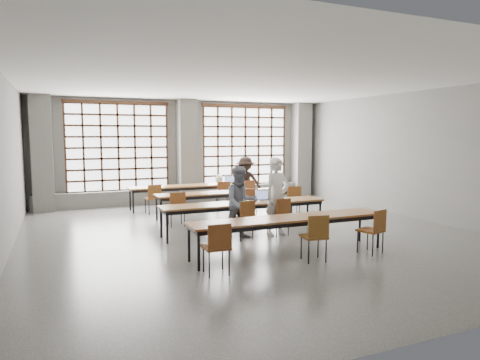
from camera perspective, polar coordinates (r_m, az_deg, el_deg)
name	(u,v)px	position (r m, az deg, el deg)	size (l,w,h in m)	color
floor	(251,234)	(10.05, 1.42, -7.24)	(11.00, 11.00, 0.00)	#50504D
ceiling	(251,82)	(9.85, 1.47, 12.99)	(11.00, 11.00, 0.00)	silver
wall_back	(185,151)	(14.97, -7.35, 3.84)	(10.00, 10.00, 0.00)	slate
wall_front	(456,185)	(5.32, 26.85, -0.59)	(10.00, 10.00, 0.00)	slate
wall_left	(3,165)	(8.96, -29.07, 1.72)	(11.00, 11.00, 0.00)	slate
wall_right	(416,155)	(12.71, 22.44, 3.06)	(11.00, 11.00, 0.00)	slate
column_left	(42,154)	(14.13, -24.90, 3.21)	(0.60, 0.55, 3.50)	#5C5C59
column_mid	(187,151)	(14.70, -7.06, 3.81)	(0.60, 0.55, 3.50)	#5C5C59
column_right	(301,150)	(16.52, 8.15, 4.03)	(0.60, 0.55, 3.50)	#5C5C59
window_left	(118,148)	(14.44, -15.92, 4.18)	(3.32, 0.12, 3.00)	white
window_right	(245,146)	(15.65, 0.69, 4.53)	(3.32, 0.12, 3.00)	white
sill_ledge	(187,195)	(14.91, -7.07, -1.95)	(9.80, 0.35, 0.50)	#5C5C59
desk_row_a	(193,187)	(13.64, -6.29, -0.93)	(4.00, 0.70, 0.73)	brown
desk_row_b	(227,194)	(11.98, -1.77, -1.85)	(4.00, 0.70, 0.73)	brown
desk_row_c	(244,205)	(10.07, 0.59, -3.35)	(4.00, 0.70, 0.73)	brown
desk_row_d	(289,221)	(8.31, 6.60, -5.39)	(4.00, 0.70, 0.73)	brown
chair_back_left	(153,196)	(12.71, -11.47, -2.10)	(0.47, 0.47, 0.88)	brown
chair_back_mid	(223,192)	(13.32, -2.27, -1.62)	(0.49, 0.50, 0.88)	maroon
chair_back_right	(248,191)	(13.63, 1.01, -1.44)	(0.51, 0.51, 0.88)	brown
chair_mid_left	(177,205)	(10.92, -8.43, -3.36)	(0.43, 0.44, 0.88)	brown
chair_mid_centre	(249,201)	(11.58, 1.22, -2.76)	(0.43, 0.44, 0.88)	brown
chair_mid_right	(293,198)	(12.21, 7.10, -2.36)	(0.53, 0.53, 0.88)	brown
chair_front_left	(244,216)	(9.42, 0.56, -4.80)	(0.51, 0.51, 0.88)	brown
chair_front_right	(280,213)	(9.80, 5.37, -4.40)	(0.49, 0.49, 0.88)	brown
chair_near_left	(218,243)	(7.08, -3.02, -8.44)	(0.44, 0.44, 0.88)	maroon
chair_near_mid	(316,233)	(7.91, 10.05, -6.98)	(0.48, 0.48, 0.88)	brown
chair_near_right	(374,227)	(8.70, 17.46, -5.98)	(0.52, 0.52, 0.88)	brown
student_male	(277,197)	(9.85, 4.97, -2.22)	(0.65, 0.43, 1.79)	white
student_female	(241,203)	(9.48, 0.15, -3.05)	(0.79, 0.61, 1.62)	#1A244E
student_back	(245,182)	(13.71, 0.73, -0.27)	(1.04, 0.60, 1.61)	black
laptop_front	(263,198)	(10.38, 3.14, -2.37)	(0.37, 0.31, 0.26)	silver
laptop_back	(231,181)	(14.17, -1.22, -0.12)	(0.40, 0.35, 0.26)	#AEAEB3
mouse	(280,199)	(10.45, 5.42, -2.56)	(0.10, 0.06, 0.04)	white
green_box	(241,200)	(10.11, 0.15, -2.68)	(0.25, 0.09, 0.09)	green
phone	(253,202)	(10.04, 1.77, -2.96)	(0.13, 0.06, 0.01)	black
paper_sheet_a	(206,192)	(11.82, -4.58, -1.65)	(0.30, 0.21, 0.00)	white
paper_sheet_b	(217,192)	(11.82, -3.04, -1.64)	(0.30, 0.21, 0.00)	white
paper_sheet_c	(230,191)	(12.01, -1.33, -1.51)	(0.30, 0.21, 0.00)	silver
backpack	(277,182)	(12.66, 4.90, -0.24)	(0.32, 0.20, 0.40)	black
plastic_bag	(219,179)	(13.95, -2.82, 0.12)	(0.26, 0.21, 0.29)	silver
red_pouch	(216,244)	(7.16, -3.21, -8.57)	(0.20, 0.08, 0.06)	#B4162A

